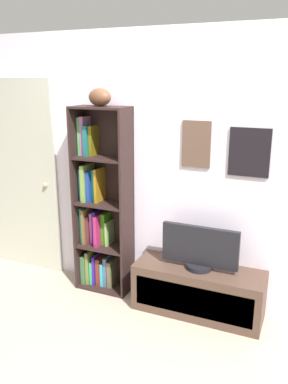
# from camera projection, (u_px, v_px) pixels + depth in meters

# --- Properties ---
(ground) EXTENTS (5.20, 5.20, 0.04)m
(ground) POSITION_uv_depth(u_px,v_px,m) (117.00, 370.00, 2.84)
(ground) COLOR tan
(back_wall) EXTENTS (4.80, 0.08, 2.40)m
(back_wall) POSITION_uv_depth(u_px,v_px,m) (174.00, 171.00, 3.50)
(back_wall) COLOR silver
(back_wall) RESTS_ON ground
(bookshelf) EXTENTS (0.52, 0.27, 1.75)m
(bookshelf) POSITION_uv_depth(u_px,v_px,m) (99.00, 211.00, 3.76)
(bookshelf) COLOR black
(bookshelf) RESTS_ON ground
(football) EXTENTS (0.29, 0.24, 0.15)m
(football) POSITION_uv_depth(u_px,v_px,m) (100.00, 97.00, 3.42)
(football) COLOR brown
(football) RESTS_ON bookshelf
(tv_stand) EXTENTS (1.12, 0.38, 0.42)m
(tv_stand) POSITION_uv_depth(u_px,v_px,m) (198.00, 291.00, 3.45)
(tv_stand) COLOR #4B362A
(tv_stand) RESTS_ON ground
(television) EXTENTS (0.66, 0.22, 0.38)m
(television) POSITION_uv_depth(u_px,v_px,m) (200.00, 249.00, 3.34)
(television) COLOR black
(television) RESTS_ON tv_stand
(door) EXTENTS (0.88, 0.09, 1.99)m
(door) POSITION_uv_depth(u_px,v_px,m) (21.00, 177.00, 4.14)
(door) COLOR #AFB09D
(door) RESTS_ON ground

